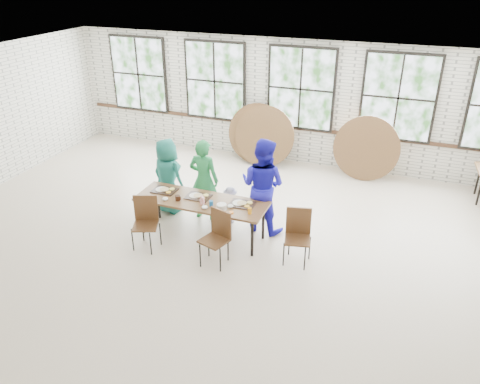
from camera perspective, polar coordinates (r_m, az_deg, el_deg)
name	(u,v)px	position (r m, az deg, el deg)	size (l,w,h in m)	color
room	(301,91)	(11.35, 7.42, 12.14)	(12.00, 12.00, 12.00)	beige
dining_table	(201,203)	(8.43, -4.73, -1.30)	(2.40, 0.80, 0.74)	brown
chair_near_left	(146,218)	(8.36, -11.41, -3.08)	(0.54, 0.53, 0.95)	#4E301A
chair_near_right	(218,233)	(7.77, -2.75, -4.99)	(0.52, 0.51, 0.95)	#4E301A
chair_spare	(298,231)	(7.87, 7.08, -4.74)	(0.50, 0.49, 0.95)	#4E301A
adult_teal	(168,176)	(9.35, -8.78, 1.93)	(0.75, 0.49, 1.54)	#1C6D61
adult_green	(204,180)	(9.00, -4.42, 1.49)	(0.60, 0.39, 1.63)	#217F3F
toddler	(230,205)	(9.00, -1.19, -1.59)	(0.48, 0.28, 0.75)	#13143C
adult_blue	(263,185)	(8.56, 2.77, 0.81)	(0.88, 0.68, 1.80)	#1D1AB9
tabletop_clutter	(205,200)	(8.34, -4.25, -1.04)	(2.03, 0.58, 0.11)	black
round_tops_leaning	(294,139)	(11.35, 6.61, 6.40)	(4.16, 0.52, 1.48)	brown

